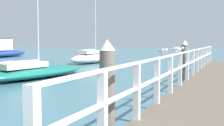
{
  "coord_description": "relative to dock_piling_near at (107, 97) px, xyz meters",
  "views": [
    {
      "loc": [
        0.34,
        -1.43,
        2.08
      ],
      "look_at": [
        -4.06,
        8.99,
        1.22
      ],
      "focal_mm": 47.47,
      "sensor_mm": 36.0,
      "label": 1
    }
  ],
  "objects": [
    {
      "name": "boat_2",
      "position": [
        -10.25,
        20.01,
        -0.55
      ],
      "size": [
        2.72,
        7.07,
        8.05
      ],
      "rotation": [
        0.0,
        0.0,
        -0.08
      ],
      "color": "white",
      "rests_on": "ground_plane"
    },
    {
      "name": "boat_1",
      "position": [
        -25.11,
        23.92,
        -0.25
      ],
      "size": [
        3.44,
        8.83,
        2.43
      ],
      "rotation": [
        0.0,
        0.0,
        3.21
      ],
      "color": "navy",
      "rests_on": "ground_plane"
    },
    {
      "name": "seagull_foreground",
      "position": [
        0.39,
        2.7,
        0.75
      ],
      "size": [
        0.34,
        0.39,
        0.21
      ],
      "rotation": [
        0.0,
        0.0,
        3.84
      ],
      "color": "white",
      "rests_on": "pier_railing"
    },
    {
      "name": "pier_railing",
      "position": [
        0.38,
        7.66,
        0.17
      ],
      "size": [
        0.12,
        20.67,
        1.13
      ],
      "color": "white",
      "rests_on": "pier_deck"
    },
    {
      "name": "seagull_background",
      "position": [
        0.39,
        4.65,
        0.75
      ],
      "size": [
        0.46,
        0.25,
        0.21
      ],
      "rotation": [
        0.0,
        0.0,
        5.09
      ],
      "color": "white",
      "rests_on": "pier_railing"
    },
    {
      "name": "dock_piling_near",
      "position": [
        0.0,
        0.0,
        0.0
      ],
      "size": [
        0.29,
        0.29,
        2.1
      ],
      "color": "#6B6056",
      "rests_on": "ground_plane"
    },
    {
      "name": "boat_0",
      "position": [
        -8.29,
        8.49,
        -0.66
      ],
      "size": [
        3.7,
        8.11,
        10.54
      ],
      "rotation": [
        0.0,
        0.0,
        -0.16
      ],
      "color": "#197266",
      "rests_on": "ground_plane"
    },
    {
      "name": "dock_piling_far",
      "position": [
        0.0,
        8.57,
        0.0
      ],
      "size": [
        0.29,
        0.29,
        2.1
      ],
      "color": "#6B6056",
      "rests_on": "ground_plane"
    }
  ]
}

